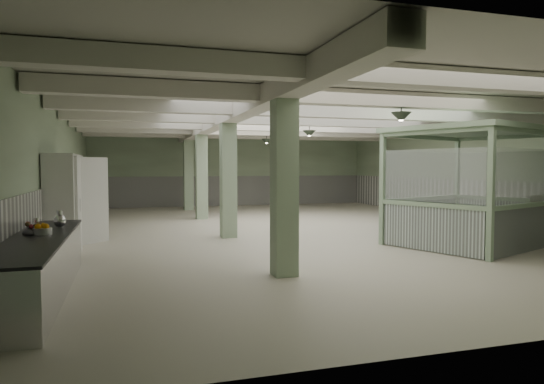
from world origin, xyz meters
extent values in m
plane|color=#BDB8A6|center=(0.00, 0.00, 0.00)|extent=(20.00, 20.00, 0.00)
cube|color=beige|center=(0.00, 0.00, 3.60)|extent=(14.00, 20.00, 0.02)
cube|color=#A5BE98|center=(0.00, 10.00, 1.80)|extent=(14.00, 0.02, 3.60)
cube|color=#A5BE98|center=(-7.00, 0.00, 1.80)|extent=(0.02, 20.00, 3.60)
cube|color=#A5BE98|center=(7.00, 0.00, 1.80)|extent=(0.02, 20.00, 3.60)
cube|color=white|center=(-6.97, 0.00, 0.75)|extent=(0.05, 19.90, 1.50)
cube|color=white|center=(6.97, 0.00, 0.75)|extent=(0.05, 19.90, 1.50)
cube|color=white|center=(0.00, 9.97, 0.75)|extent=(13.90, 0.05, 1.50)
cube|color=silver|center=(-2.50, 0.00, 3.38)|extent=(0.45, 19.90, 0.40)
cube|color=silver|center=(0.00, -7.50, 3.42)|extent=(13.90, 0.35, 0.32)
cube|color=silver|center=(0.00, -5.00, 3.42)|extent=(13.90, 0.35, 0.32)
cube|color=silver|center=(0.00, -2.50, 3.42)|extent=(13.90, 0.35, 0.32)
cube|color=silver|center=(0.00, 0.00, 3.42)|extent=(13.90, 0.35, 0.32)
cube|color=silver|center=(0.00, 2.50, 3.42)|extent=(13.90, 0.35, 0.32)
cube|color=silver|center=(0.00, 5.00, 3.42)|extent=(13.90, 0.35, 0.32)
cube|color=silver|center=(0.00, 7.50, 3.42)|extent=(13.90, 0.35, 0.32)
cube|color=#99B390|center=(-2.50, -6.00, 1.80)|extent=(0.42, 0.42, 3.60)
cube|color=#99B390|center=(-2.50, -1.00, 1.80)|extent=(0.42, 0.42, 3.60)
cube|color=#99B390|center=(-2.50, 4.00, 1.80)|extent=(0.42, 0.42, 3.60)
cube|color=#99B390|center=(-2.50, 8.00, 1.80)|extent=(0.42, 0.42, 3.60)
cone|color=#2D392A|center=(0.50, -5.00, 3.05)|extent=(0.44, 0.44, 0.22)
cone|color=#2D392A|center=(0.50, 0.50, 3.05)|extent=(0.44, 0.44, 0.22)
cone|color=#2D392A|center=(0.50, 5.50, 3.05)|extent=(0.44, 0.44, 0.22)
cube|color=silver|center=(-6.54, -6.24, 0.44)|extent=(0.80, 4.78, 0.88)
cube|color=black|center=(-6.54, -6.24, 0.89)|extent=(0.84, 4.82, 0.04)
cylinder|color=#B2B2B7|center=(-6.52, -5.96, 0.95)|extent=(0.33, 0.33, 0.10)
cube|color=silver|center=(-6.65, -1.79, 1.17)|extent=(0.64, 2.56, 2.35)
cube|color=silver|center=(-6.30, -2.38, 1.17)|extent=(0.06, 0.96, 2.25)
cube|color=silver|center=(-6.18, -1.10, 1.17)|extent=(0.70, 0.74, 2.25)
cube|color=silver|center=(-6.26, -2.38, 1.17)|extent=(0.02, 0.05, 0.30)
cube|color=silver|center=(-6.26, -1.20, 1.17)|extent=(0.02, 0.05, 0.30)
cube|color=#92B18E|center=(2.00, -6.03, 1.41)|extent=(0.16, 0.16, 2.83)
cube|color=#92B18E|center=(0.98, -3.39, 1.41)|extent=(0.16, 0.16, 2.83)
cube|color=#92B18E|center=(4.15, -2.17, 1.41)|extent=(0.16, 0.16, 2.83)
cube|color=#92B18E|center=(3.08, -4.10, 2.89)|extent=(4.51, 4.19, 0.12)
cube|color=silver|center=(3.59, -5.42, 0.55)|extent=(3.00, 1.21, 1.05)
cube|color=silver|center=(3.59, -5.42, 1.78)|extent=(3.00, 1.21, 1.22)
cube|color=silver|center=(2.57, -2.78, 0.55)|extent=(3.00, 1.21, 1.05)
cube|color=silver|center=(2.57, -2.78, 1.78)|extent=(3.00, 1.21, 1.22)
cube|color=silver|center=(1.49, -4.71, 0.55)|extent=(1.00, 2.47, 1.05)
cube|color=silver|center=(1.49, -4.71, 1.78)|extent=(1.00, 2.47, 1.22)
cube|color=silver|center=(4.66, -3.49, 0.55)|extent=(1.00, 2.47, 1.05)
cube|color=silver|center=(4.66, -3.49, 1.78)|extent=(1.00, 2.47, 1.22)
camera|label=1|loc=(-5.24, -14.31, 1.98)|focal=32.00mm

